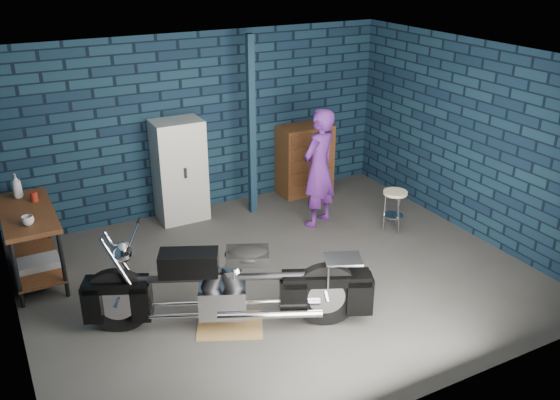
% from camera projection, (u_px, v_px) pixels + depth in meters
% --- Properties ---
extents(ground, '(6.00, 6.00, 0.00)m').
position_uv_depth(ground, '(280.00, 277.00, 7.43)').
color(ground, '#44413F').
rests_on(ground, ground).
extents(room_walls, '(6.02, 5.01, 2.71)m').
position_uv_depth(room_walls, '(259.00, 119.00, 7.11)').
color(room_walls, black).
rests_on(room_walls, ground).
extents(support_post, '(0.10, 0.10, 2.70)m').
position_uv_depth(support_post, '(251.00, 128.00, 8.70)').
color(support_post, '#112638').
rests_on(support_post, ground).
extents(workbench, '(0.60, 1.40, 0.91)m').
position_uv_depth(workbench, '(33.00, 245.00, 7.25)').
color(workbench, brown).
rests_on(workbench, ground).
extents(drip_mat, '(0.87, 0.78, 0.01)m').
position_uv_depth(drip_mat, '(230.00, 325.00, 6.49)').
color(drip_mat, olive).
rests_on(drip_mat, ground).
extents(motorcycle, '(2.68, 1.75, 1.16)m').
position_uv_depth(motorcycle, '(228.00, 280.00, 6.26)').
color(motorcycle, black).
rests_on(motorcycle, ground).
extents(person, '(0.75, 0.64, 1.75)m').
position_uv_depth(person, '(319.00, 168.00, 8.51)').
color(person, '#57217D').
rests_on(person, ground).
extents(storage_bin, '(0.48, 0.34, 0.30)m').
position_uv_depth(storage_bin, '(40.00, 271.00, 7.28)').
color(storage_bin, '#93969B').
rests_on(storage_bin, ground).
extents(locker, '(0.71, 0.51, 1.53)m').
position_uv_depth(locker, '(180.00, 171.00, 8.71)').
color(locker, beige).
rests_on(locker, ground).
extents(tool_chest, '(0.86, 0.48, 1.15)m').
position_uv_depth(tool_chest, '(305.00, 160.00, 9.71)').
color(tool_chest, brown).
rests_on(tool_chest, ground).
extents(shop_stool, '(0.45, 0.45, 0.62)m').
position_uv_depth(shop_stool, '(394.00, 211.00, 8.49)').
color(shop_stool, beige).
rests_on(shop_stool, ground).
extents(cup_a, '(0.15, 0.15, 0.11)m').
position_uv_depth(cup_a, '(28.00, 220.00, 6.70)').
color(cup_a, beige).
rests_on(cup_a, workbench).
extents(mug_red, '(0.10, 0.10, 0.12)m').
position_uv_depth(mug_red, '(34.00, 196.00, 7.32)').
color(mug_red, maroon).
rests_on(mug_red, workbench).
extents(bottle, '(0.13, 0.13, 0.32)m').
position_uv_depth(bottle, '(17.00, 186.00, 7.38)').
color(bottle, '#93969B').
rests_on(bottle, workbench).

